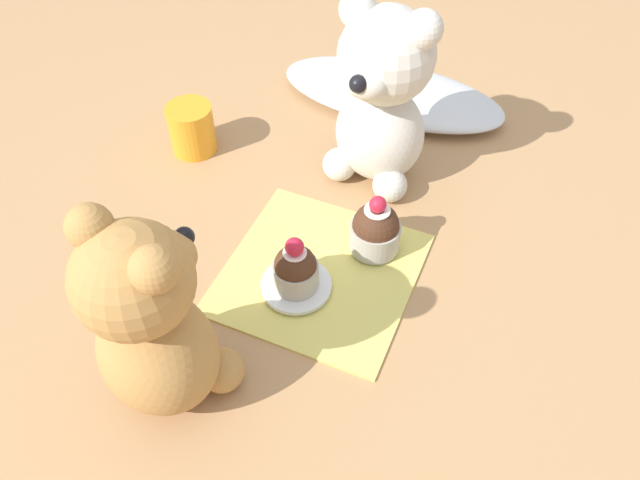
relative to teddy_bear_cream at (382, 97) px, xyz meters
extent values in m
plane|color=tan|center=(0.00, -0.18, -0.12)|extent=(4.00, 4.00, 0.00)
cube|color=#E0D166|center=(0.00, -0.18, -0.11)|extent=(0.20, 0.21, 0.01)
ellipsoid|color=silver|center=(-0.03, 0.15, -0.10)|extent=(0.32, 0.14, 0.04)
ellipsoid|color=silver|center=(0.00, 0.00, -0.05)|extent=(0.12, 0.11, 0.12)
sphere|color=silver|center=(0.00, 0.00, 0.05)|extent=(0.11, 0.11, 0.11)
ellipsoid|color=silver|center=(-0.01, -0.04, 0.05)|extent=(0.06, 0.05, 0.04)
sphere|color=black|center=(-0.01, -0.06, 0.05)|extent=(0.02, 0.02, 0.02)
sphere|color=silver|center=(-0.04, 0.01, 0.09)|extent=(0.04, 0.04, 0.04)
sphere|color=silver|center=(0.04, 0.00, 0.09)|extent=(0.04, 0.04, 0.04)
sphere|color=silver|center=(-0.04, -0.02, -0.10)|extent=(0.04, 0.04, 0.04)
sphere|color=silver|center=(0.03, -0.04, -0.10)|extent=(0.04, 0.04, 0.04)
ellipsoid|color=#B78447|center=(-0.08, -0.36, -0.05)|extent=(0.13, 0.12, 0.13)
sphere|color=#B78447|center=(-0.08, -0.36, 0.05)|extent=(0.10, 0.10, 0.10)
ellipsoid|color=#B78447|center=(-0.07, -0.33, 0.04)|extent=(0.05, 0.05, 0.04)
sphere|color=black|center=(-0.06, -0.31, 0.05)|extent=(0.02, 0.02, 0.02)
sphere|color=#B78447|center=(-0.04, -0.37, 0.09)|extent=(0.04, 0.04, 0.04)
sphere|color=#B78447|center=(-0.11, -0.36, 0.09)|extent=(0.04, 0.04, 0.04)
sphere|color=#B78447|center=(-0.03, -0.34, -0.09)|extent=(0.04, 0.04, 0.04)
sphere|color=#B78447|center=(-0.10, -0.32, -0.09)|extent=(0.04, 0.04, 0.04)
cylinder|color=#B2ADA3|center=(0.04, -0.12, -0.09)|extent=(0.06, 0.06, 0.03)
sphere|color=#472819|center=(0.04, -0.12, -0.08)|extent=(0.05, 0.05, 0.05)
cylinder|color=white|center=(0.04, -0.12, -0.05)|extent=(0.03, 0.03, 0.00)
sphere|color=red|center=(0.04, -0.12, -0.04)|extent=(0.02, 0.02, 0.02)
cylinder|color=silver|center=(-0.01, -0.21, -0.11)|extent=(0.08, 0.08, 0.01)
cylinder|color=#B2ADA3|center=(-0.01, -0.21, -0.09)|extent=(0.05, 0.05, 0.03)
sphere|color=#472819|center=(-0.01, -0.21, -0.08)|extent=(0.04, 0.04, 0.04)
cylinder|color=white|center=(-0.01, -0.21, -0.05)|extent=(0.02, 0.02, 0.00)
sphere|color=red|center=(-0.01, -0.21, -0.05)|extent=(0.02, 0.02, 0.02)
cylinder|color=orange|center=(-0.24, -0.05, -0.08)|extent=(0.06, 0.06, 0.07)
camera|label=1|loc=(0.17, -0.58, 0.42)|focal=35.00mm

